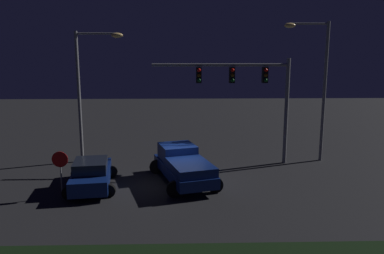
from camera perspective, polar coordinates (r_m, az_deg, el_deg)
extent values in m
plane|color=black|center=(20.66, -1.77, -8.14)|extent=(80.00, 80.00, 0.00)
cube|color=navy|center=(20.31, -1.25, -6.47)|extent=(3.45, 5.75, 0.55)
cube|color=navy|center=(21.22, -2.19, -3.76)|extent=(2.30, 2.34, 0.85)
cube|color=black|center=(21.18, -2.20, -3.43)|extent=(2.12, 1.96, 0.51)
cube|color=navy|center=(19.18, -0.32, -5.95)|extent=(2.70, 3.44, 0.45)
cylinder|color=black|center=(21.94, -5.32, -5.96)|extent=(0.80, 0.22, 0.80)
cylinder|color=black|center=(22.46, -0.17, -5.52)|extent=(0.80, 0.22, 0.80)
cylinder|color=black|center=(18.35, -2.59, -9.28)|extent=(0.80, 0.22, 0.80)
cylinder|color=black|center=(18.97, 3.49, -8.61)|extent=(0.80, 0.22, 0.80)
cube|color=navy|center=(20.19, -14.79, -7.13)|extent=(2.38, 4.60, 0.70)
cube|color=black|center=(19.78, -14.94, -5.62)|extent=(1.86, 2.20, 0.55)
cylinder|color=black|center=(21.81, -16.82, -6.70)|extent=(0.64, 0.22, 0.64)
cylinder|color=black|center=(21.64, -11.96, -6.61)|extent=(0.64, 0.22, 0.64)
cylinder|color=black|center=(18.99, -17.95, -9.36)|extent=(0.64, 0.22, 0.64)
cylinder|color=black|center=(18.80, -12.32, -9.29)|extent=(0.64, 0.22, 0.64)
cylinder|color=slate|center=(24.14, 13.93, 2.23)|extent=(0.24, 0.24, 6.50)
cylinder|color=slate|center=(23.13, 4.28, 9.25)|extent=(8.20, 0.18, 0.18)
cube|color=black|center=(23.58, 10.86, 7.66)|extent=(0.32, 0.44, 0.95)
sphere|color=red|center=(23.35, 11.01, 8.36)|extent=(0.22, 0.22, 0.22)
sphere|color=#59380A|center=(23.36, 10.98, 7.63)|extent=(0.22, 0.22, 0.22)
sphere|color=#0C4719|center=(23.38, 10.96, 6.89)|extent=(0.22, 0.22, 0.22)
cube|color=black|center=(23.24, 6.00, 7.75)|extent=(0.32, 0.44, 0.95)
sphere|color=red|center=(23.00, 6.09, 8.46)|extent=(0.22, 0.22, 0.22)
sphere|color=#59380A|center=(23.01, 6.07, 7.72)|extent=(0.22, 0.22, 0.22)
sphere|color=#0C4719|center=(23.03, 6.06, 6.97)|extent=(0.22, 0.22, 0.22)
cube|color=black|center=(23.06, 1.02, 7.78)|extent=(0.32, 0.44, 0.95)
sphere|color=red|center=(22.82, 1.05, 8.50)|extent=(0.22, 0.22, 0.22)
sphere|color=#59380A|center=(22.83, 1.05, 7.75)|extent=(0.22, 0.22, 0.22)
sphere|color=#0C4719|center=(22.85, 1.04, 7.00)|extent=(0.22, 0.22, 0.22)
cylinder|color=slate|center=(24.68, -16.53, 4.16)|extent=(0.20, 0.20, 8.11)
cylinder|color=slate|center=(24.29, -14.12, 13.41)|extent=(2.48, 0.12, 0.12)
ellipsoid|color=#F9CC72|center=(24.05, -11.15, 13.32)|extent=(0.70, 0.44, 0.30)
cylinder|color=slate|center=(25.28, 19.18, 4.83)|extent=(0.20, 0.20, 8.69)
cylinder|color=slate|center=(24.86, 17.15, 14.55)|extent=(2.36, 0.12, 0.12)
ellipsoid|color=#F9CC72|center=(24.51, 14.44, 14.51)|extent=(0.70, 0.44, 0.30)
cylinder|color=slate|center=(19.22, -19.00, -6.73)|extent=(0.07, 0.07, 2.20)
cylinder|color=#B20C0F|center=(18.99, -19.17, -4.60)|extent=(0.76, 0.03, 0.76)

